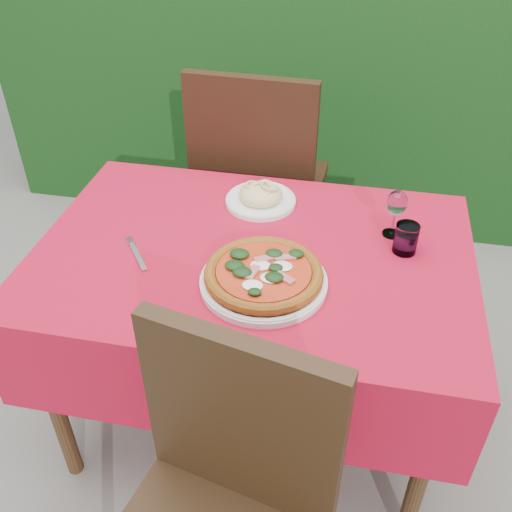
% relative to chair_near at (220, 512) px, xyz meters
% --- Properties ---
extents(ground, '(60.00, 60.00, 0.00)m').
position_rel_chair_near_xyz_m(ground, '(-0.07, 0.68, -0.56)').
color(ground, slate).
rests_on(ground, ground).
extents(hedge, '(3.20, 0.55, 1.78)m').
position_rel_chair_near_xyz_m(hedge, '(-0.07, 2.23, 0.35)').
color(hedge, black).
rests_on(hedge, ground).
extents(dining_table, '(1.26, 0.86, 0.75)m').
position_rel_chair_near_xyz_m(dining_table, '(-0.07, 0.68, 0.04)').
color(dining_table, '#4B2B18').
rests_on(dining_table, ground).
extents(chair_near, '(0.53, 0.53, 0.98)m').
position_rel_chair_near_xyz_m(chair_near, '(0.00, 0.00, 0.00)').
color(chair_near, black).
rests_on(chair_near, ground).
extents(chair_far, '(0.50, 0.50, 1.06)m').
position_rel_chair_near_xyz_m(chair_far, '(-0.19, 1.35, 0.04)').
color(chair_far, black).
rests_on(chair_far, ground).
extents(pizza_plate, '(0.35, 0.35, 0.06)m').
position_rel_chair_near_xyz_m(pizza_plate, '(-0.01, 0.54, 0.22)').
color(pizza_plate, white).
rests_on(pizza_plate, dining_table).
extents(pasta_plate, '(0.23, 0.23, 0.06)m').
position_rel_chair_near_xyz_m(pasta_plate, '(-0.10, 0.94, 0.21)').
color(pasta_plate, white).
rests_on(pasta_plate, dining_table).
extents(water_glass, '(0.07, 0.07, 0.09)m').
position_rel_chair_near_xyz_m(water_glass, '(0.36, 0.77, 0.23)').
color(water_glass, silver).
rests_on(water_glass, dining_table).
extents(wine_glass, '(0.06, 0.06, 0.15)m').
position_rel_chair_near_xyz_m(wine_glass, '(0.32, 0.85, 0.29)').
color(wine_glass, silver).
rests_on(wine_glass, dining_table).
extents(fork, '(0.13, 0.17, 0.01)m').
position_rel_chair_near_xyz_m(fork, '(-0.38, 0.59, 0.19)').
color(fork, '#B8B7BF').
rests_on(fork, dining_table).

